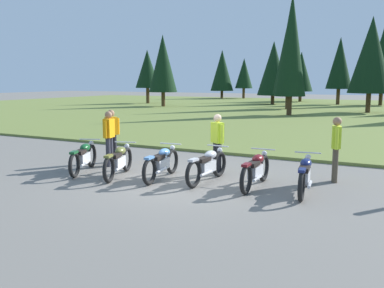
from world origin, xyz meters
name	(u,v)px	position (x,y,z in m)	size (l,w,h in m)	color
ground_plane	(181,182)	(0.00, 0.00, 0.00)	(140.00, 140.00, 0.00)	slate
grass_moorland	(338,112)	(0.00, 26.15, 0.05)	(80.00, 44.00, 0.10)	olive
forest_treeline	(311,64)	(-3.69, 32.76, 4.17)	(40.85, 27.29, 8.60)	#47331E
motorcycle_british_green	(84,157)	(-3.01, -0.27, 0.44)	(0.96, 1.98, 0.88)	black
motorcycle_olive	(119,161)	(-1.78, -0.27, 0.44)	(0.84, 2.04, 0.88)	black
motorcycle_sky_blue	(162,163)	(-0.61, 0.03, 0.44)	(0.62, 2.10, 0.88)	black
motorcycle_silver	(207,165)	(0.61, 0.28, 0.44)	(0.62, 2.10, 0.88)	black
motorcycle_maroon	(256,170)	(1.89, 0.32, 0.44)	(0.62, 2.10, 0.88)	black
motorcycle_navy	(305,175)	(3.07, 0.31, 0.44)	(0.63, 2.10, 0.88)	black
rider_checking_bike	(217,140)	(0.45, 1.25, 0.95)	(0.47, 0.39, 1.67)	black
rider_in_hivis_vest	(111,133)	(-3.21, 1.27, 0.95)	(0.37, 0.49, 1.67)	black
rider_near_row_end	(109,135)	(-2.89, 0.75, 0.95)	(0.29, 0.54, 1.67)	#2D2D38
rider_with_back_turned	(336,145)	(3.50, 1.79, 0.95)	(0.28, 0.54, 1.67)	#4C4233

